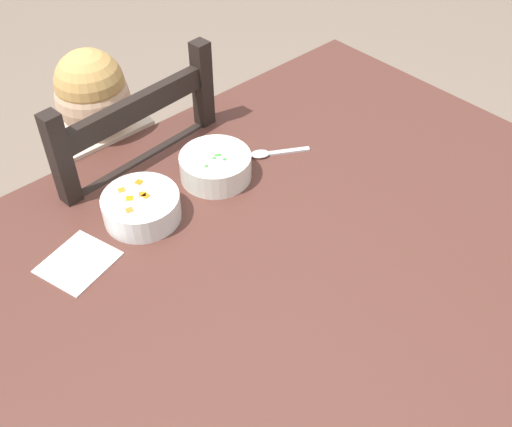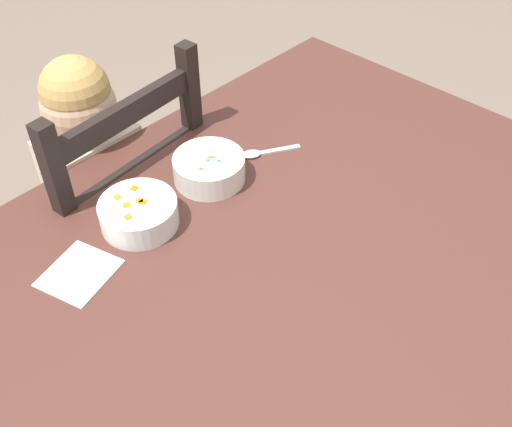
{
  "view_description": "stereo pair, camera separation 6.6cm",
  "coord_description": "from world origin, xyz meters",
  "px_view_note": "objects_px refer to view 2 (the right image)",
  "views": [
    {
      "loc": [
        -0.6,
        -0.53,
        1.56
      ],
      "look_at": [
        -0.04,
        0.08,
        0.78
      ],
      "focal_mm": 41.81,
      "sensor_mm": 36.0,
      "label": 1
    },
    {
      "loc": [
        -0.64,
        -0.48,
        1.56
      ],
      "look_at": [
        -0.04,
        0.08,
        0.78
      ],
      "focal_mm": 41.81,
      "sensor_mm": 36.0,
      "label": 2
    }
  ],
  "objects_px": {
    "child_figure": "(102,181)",
    "bowl_of_carrots": "(139,213)",
    "dining_chair": "(114,229)",
    "spoon": "(260,153)",
    "bowl_of_peas": "(209,168)",
    "dining_table": "(299,272)"
  },
  "relations": [
    {
      "from": "dining_chair",
      "to": "bowl_of_carrots",
      "type": "distance_m",
      "value": 0.45
    },
    {
      "from": "bowl_of_peas",
      "to": "child_figure",
      "type": "bearing_deg",
      "value": 107.91
    },
    {
      "from": "dining_table",
      "to": "bowl_of_peas",
      "type": "bearing_deg",
      "value": 88.7
    },
    {
      "from": "bowl_of_peas",
      "to": "bowl_of_carrots",
      "type": "height_order",
      "value": "bowl_of_peas"
    },
    {
      "from": "dining_table",
      "to": "spoon",
      "type": "xyz_separation_m",
      "value": [
        0.14,
        0.24,
        0.1
      ]
    },
    {
      "from": "dining_table",
      "to": "bowl_of_carrots",
      "type": "xyz_separation_m",
      "value": [
        -0.18,
        0.26,
        0.12
      ]
    },
    {
      "from": "bowl_of_peas",
      "to": "bowl_of_carrots",
      "type": "relative_size",
      "value": 0.99
    },
    {
      "from": "child_figure",
      "to": "bowl_of_carrots",
      "type": "xyz_separation_m",
      "value": [
        -0.09,
        -0.29,
        0.15
      ]
    },
    {
      "from": "dining_table",
      "to": "dining_chair",
      "type": "distance_m",
      "value": 0.6
    },
    {
      "from": "bowl_of_peas",
      "to": "spoon",
      "type": "bearing_deg",
      "value": -8.64
    },
    {
      "from": "dining_table",
      "to": "child_figure",
      "type": "bearing_deg",
      "value": 99.08
    },
    {
      "from": "bowl_of_peas",
      "to": "bowl_of_carrots",
      "type": "bearing_deg",
      "value": 179.97
    },
    {
      "from": "bowl_of_peas",
      "to": "bowl_of_carrots",
      "type": "distance_m",
      "value": 0.19
    },
    {
      "from": "bowl_of_carrots",
      "to": "bowl_of_peas",
      "type": "bearing_deg",
      "value": -0.03
    },
    {
      "from": "child_figure",
      "to": "bowl_of_carrots",
      "type": "relative_size",
      "value": 6.07
    },
    {
      "from": "dining_chair",
      "to": "bowl_of_carrots",
      "type": "xyz_separation_m",
      "value": [
        -0.1,
        -0.3,
        0.32
      ]
    },
    {
      "from": "dining_chair",
      "to": "bowl_of_carrots",
      "type": "bearing_deg",
      "value": -108.51
    },
    {
      "from": "dining_chair",
      "to": "spoon",
      "type": "xyz_separation_m",
      "value": [
        0.23,
        -0.32,
        0.29
      ]
    },
    {
      "from": "child_figure",
      "to": "dining_table",
      "type": "bearing_deg",
      "value": -80.92
    },
    {
      "from": "child_figure",
      "to": "bowl_of_carrots",
      "type": "height_order",
      "value": "child_figure"
    },
    {
      "from": "dining_table",
      "to": "bowl_of_carrots",
      "type": "relative_size",
      "value": 8.58
    },
    {
      "from": "dining_table",
      "to": "dining_chair",
      "type": "relative_size",
      "value": 1.4
    }
  ]
}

